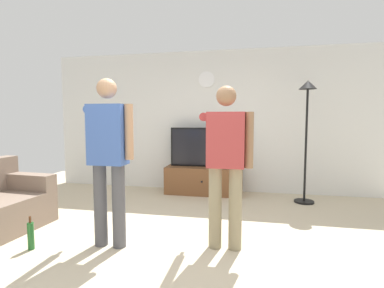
% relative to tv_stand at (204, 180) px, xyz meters
% --- Properties ---
extents(ground_plane, '(8.40, 8.40, 0.00)m').
position_rel_tv_stand_xyz_m(ground_plane, '(0.08, -2.60, -0.25)').
color(ground_plane, beige).
extents(back_wall, '(6.40, 0.10, 2.70)m').
position_rel_tv_stand_xyz_m(back_wall, '(0.08, 0.35, 1.10)').
color(back_wall, silver).
rests_on(back_wall, ground_plane).
extents(tv_stand, '(1.42, 0.52, 0.51)m').
position_rel_tv_stand_xyz_m(tv_stand, '(0.00, 0.00, 0.00)').
color(tv_stand, brown).
rests_on(tv_stand, ground_plane).
extents(television, '(1.28, 0.07, 0.73)m').
position_rel_tv_stand_xyz_m(television, '(0.00, 0.05, 0.62)').
color(television, black).
rests_on(television, tv_stand).
extents(wall_clock, '(0.31, 0.03, 0.31)m').
position_rel_tv_stand_xyz_m(wall_clock, '(0.00, 0.29, 1.90)').
color(wall_clock, white).
extents(framed_picture, '(0.62, 0.04, 0.52)m').
position_rel_tv_stand_xyz_m(framed_picture, '(-2.00, 0.30, 1.15)').
color(framed_picture, olive).
extents(floor_lamp, '(0.32, 0.32, 2.02)m').
position_rel_tv_stand_xyz_m(floor_lamp, '(1.74, -0.25, 1.19)').
color(floor_lamp, black).
rests_on(floor_lamp, ground_plane).
extents(person_standing_nearer_lamp, '(0.57, 0.78, 1.81)m').
position_rel_tv_stand_xyz_m(person_standing_nearer_lamp, '(-0.66, -2.40, 0.77)').
color(person_standing_nearer_lamp, '#4C4C51').
rests_on(person_standing_nearer_lamp, ground_plane).
extents(person_standing_nearer_couch, '(0.57, 0.78, 1.73)m').
position_rel_tv_stand_xyz_m(person_standing_nearer_couch, '(0.58, -2.21, 0.72)').
color(person_standing_nearer_couch, gray).
rests_on(person_standing_nearer_couch, ground_plane).
extents(beverage_bottle, '(0.07, 0.07, 0.36)m').
position_rel_tv_stand_xyz_m(beverage_bottle, '(-1.44, -2.67, -0.10)').
color(beverage_bottle, '#1E5923').
rests_on(beverage_bottle, ground_plane).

